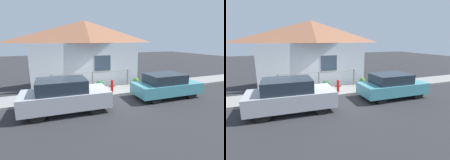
# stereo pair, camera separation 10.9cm
# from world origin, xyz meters

# --- Properties ---
(ground_plane) EXTENTS (60.00, 60.00, 0.00)m
(ground_plane) POSITION_xyz_m (0.00, 0.00, 0.00)
(ground_plane) COLOR #2D2D30
(sidewalk) EXTENTS (24.00, 1.79, 0.14)m
(sidewalk) POSITION_xyz_m (0.00, 0.89, 0.07)
(sidewalk) COLOR gray
(sidewalk) RESTS_ON ground_plane
(house) EXTENTS (7.52, 2.23, 4.38)m
(house) POSITION_xyz_m (0.00, 3.35, 3.44)
(house) COLOR silver
(house) RESTS_ON ground_plane
(fence) EXTENTS (4.90, 0.10, 1.06)m
(fence) POSITION_xyz_m (0.00, 1.64, 0.73)
(fence) COLOR gray
(fence) RESTS_ON sidewalk
(car_left) EXTENTS (3.81, 1.85, 1.48)m
(car_left) POSITION_xyz_m (-2.01, -1.08, 0.74)
(car_left) COLOR #B7B7BC
(car_left) RESTS_ON ground_plane
(car_right) EXTENTS (3.68, 1.71, 1.32)m
(car_right) POSITION_xyz_m (3.37, -1.08, 0.67)
(car_right) COLOR teal
(car_right) RESTS_ON ground_plane
(fire_hydrant) EXTENTS (0.36, 0.16, 0.75)m
(fire_hydrant) POSITION_xyz_m (0.80, 0.44, 0.53)
(fire_hydrant) COLOR red
(fire_hydrant) RESTS_ON sidewalk
(potted_plant_near_hydrant) EXTENTS (0.46, 0.46, 0.60)m
(potted_plant_near_hydrant) POSITION_xyz_m (0.26, 1.05, 0.47)
(potted_plant_near_hydrant) COLOR #9E5638
(potted_plant_near_hydrant) RESTS_ON sidewalk
(potted_plant_by_fence) EXTENTS (0.42, 0.42, 0.51)m
(potted_plant_by_fence) POSITION_xyz_m (-2.22, 1.52, 0.41)
(potted_plant_by_fence) COLOR brown
(potted_plant_by_fence) RESTS_ON sidewalk
(potted_plant_corner) EXTENTS (0.37, 0.37, 0.50)m
(potted_plant_corner) POSITION_xyz_m (2.91, 1.39, 0.42)
(potted_plant_corner) COLOR slate
(potted_plant_corner) RESTS_ON sidewalk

